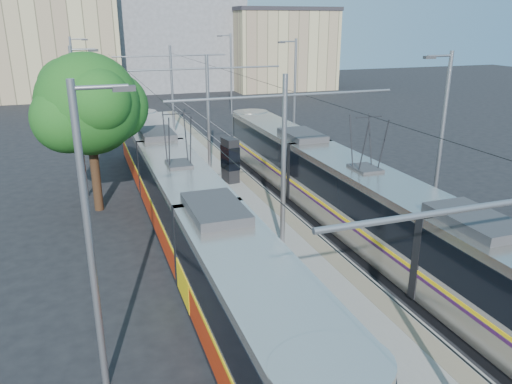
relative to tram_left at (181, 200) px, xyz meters
name	(u,v)px	position (x,y,z in m)	size (l,w,h in m)	color
ground	(392,370)	(3.60, -11.06, -1.71)	(160.00, 160.00, 0.00)	black
platform	(223,185)	(3.60, 5.94, -1.56)	(4.00, 50.00, 0.30)	gray
tactile_strip_left	(199,185)	(2.15, 5.94, -1.40)	(0.70, 50.00, 0.01)	gray
tactile_strip_right	(247,180)	(5.05, 5.94, -1.40)	(0.70, 50.00, 0.01)	gray
rails	(223,187)	(3.60, 5.94, -1.69)	(8.71, 70.00, 0.03)	gray
tram_left	(181,200)	(0.00, 0.00, 0.00)	(2.43, 30.04, 5.50)	black
tram_right	(363,202)	(7.20, -3.28, 0.15)	(2.43, 31.62, 5.50)	black
catenary	(237,119)	(3.60, 3.09, 2.82)	(9.20, 70.00, 7.00)	gray
street_lamps	(204,105)	(3.60, 9.94, 2.47)	(15.18, 38.22, 8.00)	gray
shelter	(230,159)	(4.09, 6.04, -0.07)	(0.87, 1.25, 2.55)	black
tree	(95,105)	(-3.05, 4.81, 3.59)	(5.40, 4.99, 7.84)	#382314
building_left	(49,39)	(-6.40, 48.94, 5.31)	(16.32, 12.24, 14.01)	tan
building_centre	(171,23)	(9.60, 52.94, 7.12)	(18.36, 14.28, 17.63)	gray
building_right	(279,49)	(23.60, 46.94, 3.77)	(14.28, 10.20, 10.93)	tan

